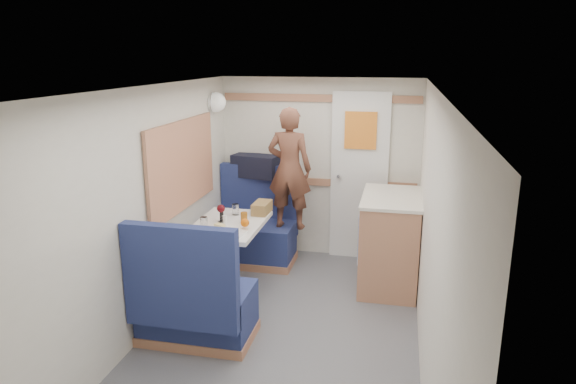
% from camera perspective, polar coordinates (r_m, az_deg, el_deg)
% --- Properties ---
extents(floor, '(4.50, 4.50, 0.00)m').
position_cam_1_polar(floor, '(4.07, -2.01, -18.21)').
color(floor, '#515156').
rests_on(floor, ground).
extents(ceiling, '(4.50, 4.50, 0.00)m').
position_cam_1_polar(ceiling, '(3.41, -2.33, 11.14)').
color(ceiling, silver).
rests_on(ceiling, wall_back).
extents(wall_back, '(2.20, 0.02, 2.00)m').
position_cam_1_polar(wall_back, '(5.75, 3.48, 2.61)').
color(wall_back, silver).
rests_on(wall_back, floor).
extents(wall_left, '(0.02, 4.50, 2.00)m').
position_cam_1_polar(wall_left, '(4.03, -17.51, -3.49)').
color(wall_left, silver).
rests_on(wall_left, floor).
extents(wall_right, '(0.02, 4.50, 2.00)m').
position_cam_1_polar(wall_right, '(3.52, 15.53, -5.99)').
color(wall_right, silver).
rests_on(wall_right, floor).
extents(oak_trim_low, '(2.15, 0.02, 0.08)m').
position_cam_1_polar(oak_trim_low, '(5.76, 3.43, 1.11)').
color(oak_trim_low, '#AC6C4D').
rests_on(oak_trim_low, wall_back).
extents(oak_trim_high, '(2.15, 0.02, 0.08)m').
position_cam_1_polar(oak_trim_high, '(5.61, 3.58, 10.37)').
color(oak_trim_high, '#AC6C4D').
rests_on(oak_trim_high, wall_back).
extents(side_window, '(0.04, 1.30, 0.72)m').
position_cam_1_polar(side_window, '(4.82, -11.70, 2.95)').
color(side_window, '#9DA38A').
rests_on(side_window, wall_left).
extents(rear_door, '(0.62, 0.12, 1.86)m').
position_cam_1_polar(rear_door, '(5.67, 7.92, 2.04)').
color(rear_door, white).
rests_on(rear_door, wall_back).
extents(dinette_table, '(0.62, 0.92, 0.72)m').
position_cam_1_polar(dinette_table, '(4.85, -6.60, -5.17)').
color(dinette_table, white).
rests_on(dinette_table, floor).
extents(bench_far, '(0.90, 0.59, 1.05)m').
position_cam_1_polar(bench_far, '(5.71, -3.72, -4.77)').
color(bench_far, '#18204E').
rests_on(bench_far, floor).
extents(bench_near, '(0.90, 0.59, 1.05)m').
position_cam_1_polar(bench_near, '(4.22, -10.37, -12.49)').
color(bench_near, '#18204E').
rests_on(bench_near, floor).
extents(ledge, '(0.90, 0.14, 0.04)m').
position_cam_1_polar(ledge, '(5.78, -3.11, 1.48)').
color(ledge, '#AC6C4D').
rests_on(ledge, bench_far).
extents(dome_light, '(0.20, 0.20, 0.20)m').
position_cam_1_polar(dome_light, '(5.51, -7.98, 9.86)').
color(dome_light, white).
rests_on(dome_light, wall_left).
extents(galley_counter, '(0.57, 0.92, 0.92)m').
position_cam_1_polar(galley_counter, '(5.16, 11.19, -5.30)').
color(galley_counter, '#AC6C4D').
rests_on(galley_counter, floor).
extents(person, '(0.48, 0.33, 1.28)m').
position_cam_1_polar(person, '(5.33, 0.16, 2.63)').
color(person, brown).
rests_on(person, bench_far).
extents(duffel_bag, '(0.56, 0.35, 0.25)m').
position_cam_1_polar(duffel_bag, '(5.76, -3.58, 2.90)').
color(duffel_bag, black).
rests_on(duffel_bag, ledge).
extents(tray, '(0.30, 0.37, 0.02)m').
position_cam_1_polar(tray, '(4.45, -6.94, -4.82)').
color(tray, white).
rests_on(tray, dinette_table).
extents(orange_fruit, '(0.08, 0.08, 0.08)m').
position_cam_1_polar(orange_fruit, '(4.61, -4.81, -3.43)').
color(orange_fruit, '#D55309').
rests_on(orange_fruit, tray).
extents(cheese_block, '(0.10, 0.09, 0.03)m').
position_cam_1_polar(cheese_block, '(4.63, -7.61, -3.74)').
color(cheese_block, '#E4DD84').
rests_on(cheese_block, tray).
extents(wine_glass, '(0.08, 0.08, 0.17)m').
position_cam_1_polar(wine_glass, '(4.80, -7.46, -1.91)').
color(wine_glass, white).
rests_on(wine_glass, dinette_table).
extents(tumbler_left, '(0.07, 0.07, 0.11)m').
position_cam_1_polar(tumbler_left, '(4.67, -9.32, -3.37)').
color(tumbler_left, white).
rests_on(tumbler_left, dinette_table).
extents(tumbler_mid, '(0.07, 0.07, 0.11)m').
position_cam_1_polar(tumbler_mid, '(5.02, -5.86, -1.93)').
color(tumbler_mid, white).
rests_on(tumbler_mid, dinette_table).
extents(beer_glass, '(0.06, 0.06, 0.10)m').
position_cam_1_polar(beer_glass, '(4.78, -4.90, -2.84)').
color(beer_glass, '#935515').
rests_on(beer_glass, dinette_table).
extents(pepper_grinder, '(0.04, 0.04, 0.10)m').
position_cam_1_polar(pepper_grinder, '(4.84, -7.38, -2.67)').
color(pepper_grinder, black).
rests_on(pepper_grinder, dinette_table).
extents(salt_grinder, '(0.04, 0.04, 0.10)m').
position_cam_1_polar(salt_grinder, '(4.71, -7.02, -3.17)').
color(salt_grinder, white).
rests_on(salt_grinder, dinette_table).
extents(bread_loaf, '(0.15, 0.27, 0.11)m').
position_cam_1_polar(bread_loaf, '(5.05, -2.92, -1.75)').
color(bread_loaf, brown).
rests_on(bread_loaf, dinette_table).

